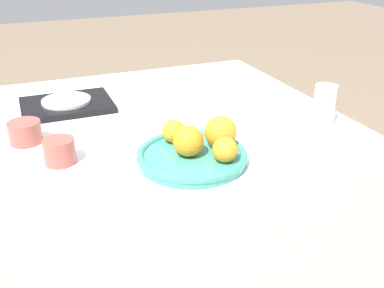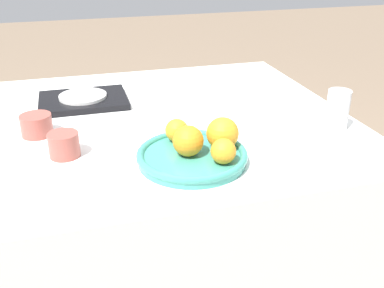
# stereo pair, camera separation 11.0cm
# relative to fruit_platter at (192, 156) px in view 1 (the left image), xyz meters

# --- Properties ---
(table) EXTENTS (1.35, 1.04, 0.72)m
(table) POSITION_rel_fruit_platter_xyz_m (-0.12, 0.31, -0.38)
(table) COLOR white
(table) RESTS_ON ground_plane
(fruit_platter) EXTENTS (0.28, 0.28, 0.03)m
(fruit_platter) POSITION_rel_fruit_platter_xyz_m (0.00, 0.00, 0.00)
(fruit_platter) COLOR teal
(fruit_platter) RESTS_ON table
(orange_0) EXTENTS (0.08, 0.08, 0.08)m
(orange_0) POSITION_rel_fruit_platter_xyz_m (-0.01, -0.00, 0.04)
(orange_0) COLOR orange
(orange_0) RESTS_ON fruit_platter
(orange_1) EXTENTS (0.06, 0.06, 0.06)m
(orange_1) POSITION_rel_fruit_platter_xyz_m (0.06, -0.06, 0.04)
(orange_1) COLOR orange
(orange_1) RESTS_ON fruit_platter
(orange_2) EXTENTS (0.06, 0.06, 0.06)m
(orange_2) POSITION_rel_fruit_platter_xyz_m (-0.02, 0.09, 0.04)
(orange_2) COLOR orange
(orange_2) RESTS_ON fruit_platter
(orange_3) EXTENTS (0.08, 0.08, 0.08)m
(orange_3) POSITION_rel_fruit_platter_xyz_m (0.08, 0.01, 0.05)
(orange_3) COLOR orange
(orange_3) RESTS_ON fruit_platter
(water_glass) EXTENTS (0.07, 0.07, 0.12)m
(water_glass) POSITION_rel_fruit_platter_xyz_m (0.46, 0.09, 0.04)
(water_glass) COLOR silver
(water_glass) RESTS_ON table
(serving_tray) EXTENTS (0.29, 0.22, 0.02)m
(serving_tray) POSITION_rel_fruit_platter_xyz_m (-0.24, 0.50, -0.01)
(serving_tray) COLOR black
(serving_tray) RESTS_ON table
(side_plate) EXTENTS (0.16, 0.16, 0.01)m
(side_plate) POSITION_rel_fruit_platter_xyz_m (-0.24, 0.50, 0.01)
(side_plate) COLOR silver
(side_plate) RESTS_ON serving_tray
(cup_0) EXTENTS (0.09, 0.09, 0.06)m
(cup_0) POSITION_rel_fruit_platter_xyz_m (-0.38, 0.28, 0.01)
(cup_0) COLOR #9E4C42
(cup_0) RESTS_ON table
(cup_1) EXTENTS (0.08, 0.08, 0.06)m
(cup_1) POSITION_rel_fruit_platter_xyz_m (-0.30, 0.12, 0.02)
(cup_1) COLOR #9E4C42
(cup_1) RESTS_ON table
(napkin) EXTENTS (0.14, 0.13, 0.01)m
(napkin) POSITION_rel_fruit_platter_xyz_m (0.24, -0.09, -0.01)
(napkin) COLOR silver
(napkin) RESTS_ON table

